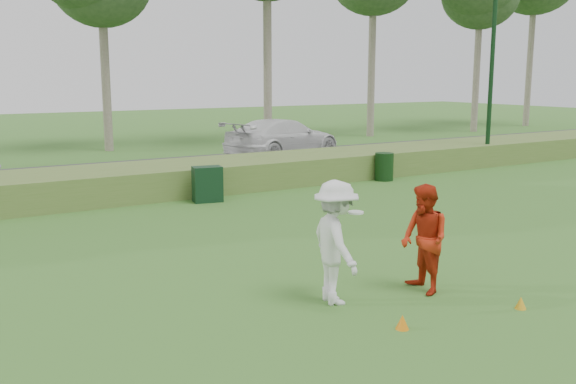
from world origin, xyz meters
TOP-DOWN VIEW (x-y plane):
  - ground at (0.00, 0.00)m, footprint 120.00×120.00m
  - reed_strip at (0.00, 12.00)m, footprint 80.00×3.00m
  - park_road at (0.00, 17.00)m, footprint 80.00×6.00m
  - lamp_post at (14.00, 11.00)m, footprint 0.70×0.70m
  - player_white at (-0.96, 0.91)m, footprint 1.05×1.46m
  - player_red at (0.64, 0.53)m, footprint 0.88×1.04m
  - cone_orange at (-0.78, -0.56)m, footprint 0.20×0.20m
  - cone_yellow at (1.44, -0.92)m, footprint 0.19×0.19m
  - utility_cabinet at (0.80, 9.94)m, footprint 0.94×0.68m
  - trash_bin at (7.85, 10.25)m, footprint 0.88×0.88m
  - car_right at (8.02, 17.61)m, footprint 6.36×3.82m

SIDE VIEW (x-z plane):
  - ground at x=0.00m, z-range 0.00..0.00m
  - park_road at x=0.00m, z-range 0.00..0.06m
  - cone_yellow at x=1.44m, z-range 0.00..0.20m
  - cone_orange at x=-0.78m, z-range 0.00..0.22m
  - reed_strip at x=0.00m, z-range 0.00..0.90m
  - trash_bin at x=7.85m, z-range 0.00..0.99m
  - utility_cabinet at x=0.80m, z-range 0.00..1.06m
  - car_right at x=8.02m, z-range 0.06..1.78m
  - player_red at x=0.64m, z-range 0.00..1.91m
  - player_white at x=-0.96m, z-range 0.00..2.06m
  - lamp_post at x=14.00m, z-range 1.51..9.68m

